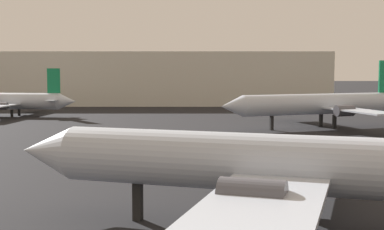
{
  "coord_description": "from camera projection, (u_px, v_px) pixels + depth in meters",
  "views": [
    {
      "loc": [
        -0.43,
        -9.31,
        8.8
      ],
      "look_at": [
        -0.66,
        49.91,
        3.43
      ],
      "focal_mm": 51.55,
      "sensor_mm": 36.0,
      "label": 1
    }
  ],
  "objects": [
    {
      "name": "airplane_far_left",
      "position": [
        325.0,
        104.0,
        77.02
      ],
      "size": [
        29.41,
        25.76,
        9.5
      ],
      "rotation": [
        0.0,
        0.0,
        3.48
      ],
      "color": "#B2BCCC",
      "rests_on": "ground_plane"
    },
    {
      "name": "airplane_far_right",
      "position": [
        14.0,
        101.0,
        94.96
      ],
      "size": [
        23.43,
        21.96,
        8.27
      ],
      "rotation": [
        0.0,
        0.0,
        3.01
      ],
      "color": "#B2BCCC",
      "rests_on": "ground_plane"
    },
    {
      "name": "terminal_building",
      "position": [
        140.0,
        78.0,
        128.32
      ],
      "size": [
        85.35,
        23.83,
        11.71
      ],
      "primitive_type": "cube",
      "color": "beige",
      "rests_on": "ground_plane"
    },
    {
      "name": "airplane_at_gate",
      "position": [
        273.0,
        164.0,
        28.76
      ],
      "size": [
        28.83,
        28.15,
        10.46
      ],
      "rotation": [
        0.0,
        0.0,
        2.84
      ],
      "color": "#B2BCCC",
      "rests_on": "ground_plane"
    }
  ]
}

